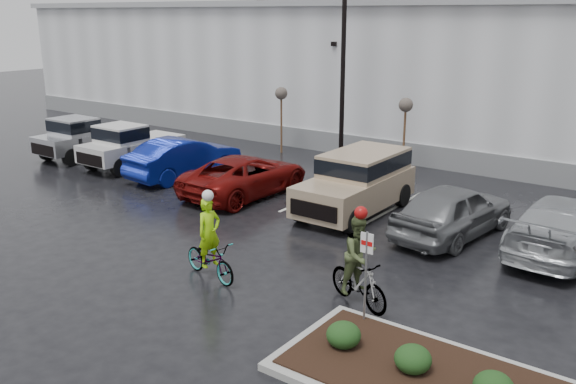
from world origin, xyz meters
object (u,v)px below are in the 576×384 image
Objects in this scene: sapling_mid at (406,109)px; pickup_white at (138,144)px; sapling_west at (281,97)px; car_far_silver at (565,225)px; car_red at (246,175)px; cyclist_hivis at (210,251)px; car_blue at (184,157)px; cyclist_olive at (359,270)px; suv_tan at (355,184)px; lamppost at (344,36)px; car_grey at (453,210)px; pickup_silver at (91,136)px; fire_lane_sign at (366,267)px.

pickup_white is (-10.13, -5.85, -1.75)m from sapling_mid.
car_far_silver is (14.26, -5.64, -1.92)m from sapling_west.
sapling_mid is 0.59× the size of car_red.
cyclist_hivis is (0.84, -12.89, -2.00)m from sapling_mid.
car_blue is (-6.98, -6.08, -1.90)m from sapling_mid.
cyclist_olive reaches higher than cyclist_hivis.
suv_tan is at bearing -172.70° from car_red.
sapling_mid reaches higher than car_red.
sapling_west is 0.59× the size of car_red.
lamppost is 5.07m from sapling_west.
suv_tan is at bearing 4.63° from car_grey.
sapling_west is 0.63× the size of car_blue.
car_far_silver is at bearing 0.77° from pickup_silver.
sapling_west and sapling_mid have the same top height.
car_far_silver is at bearing -172.75° from car_blue.
cyclist_olive is (4.68, -11.98, -1.85)m from sapling_mid.
car_blue is at bearing 4.44° from car_far_silver.
fire_lane_sign is at bearing -24.23° from pickup_white.
car_grey is 2.00× the size of cyclist_olive.
pickup_silver is at bearing -139.26° from sapling_west.
sapling_west is 0.62× the size of pickup_silver.
pickup_white is 6.89m from car_red.
car_blue is at bearing -131.40° from lamppost.
pickup_silver is at bearing 6.54° from car_grey.
sapling_west is 6.39m from car_blue.
sapling_west is 1.35× the size of cyclist_hivis.
fire_lane_sign is 0.41× the size of car_red.
pickup_silver is 21.13m from car_far_silver.
car_grey is (11.67, -0.17, -0.00)m from car_blue.
cyclist_olive is (7.18, -10.98, -4.80)m from lamppost.
sapling_mid is 6.41m from suv_tan.
lamppost is at bearing -21.62° from car_far_silver.
sapling_mid is at bearing 15.14° from cyclist_hivis.
sapling_mid is at bearing -133.42° from car_blue.
cyclist_hivis is at bearing 67.45° from car_grey.
car_grey reaches higher than car_red.
cyclist_olive is at bearing -65.33° from cyclist_hivis.
cyclist_hivis reaches higher than fire_lane_sign.
cyclist_hivis is at bearing -26.11° from pickup_silver.
suv_tan reaches higher than car_grey.
cyclist_olive reaches higher than car_red.
cyclist_hivis is (7.82, -6.81, -0.10)m from car_blue.
pickup_white is 16.03m from cyclist_olive.
lamppost reaches higher than cyclist_olive.
sapling_west is 7.57m from car_red.
sapling_mid reaches higher than cyclist_hivis.
fire_lane_sign is (11.80, -12.80, -1.32)m from sapling_west.
lamppost reaches higher than sapling_west.
car_grey is at bearing -2.96° from suv_tan.
car_blue is at bearing 151.32° from fire_lane_sign.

